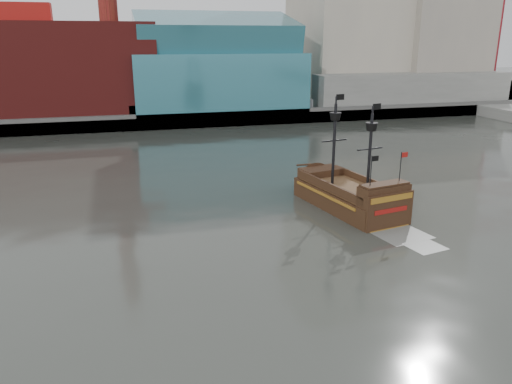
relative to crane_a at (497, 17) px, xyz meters
name	(u,v)px	position (x,y,z in m)	size (l,w,h in m)	color
ground	(296,336)	(-78.63, -82.00, -19.11)	(400.00, 400.00, 0.00)	#2E302A
promenade_far	(153,102)	(-78.63, 10.00, -18.11)	(220.00, 60.00, 2.00)	slate
seawall	(167,121)	(-78.63, -19.50, -17.81)	(220.00, 1.00, 2.60)	#4C4C49
crane_a	(497,17)	(0.00, 0.00, 0.00)	(22.50, 4.00, 32.25)	slate
crane_b	(499,34)	(9.60, 10.00, -3.54)	(19.10, 4.00, 26.25)	slate
pirate_ship	(349,198)	(-67.36, -64.55, -18.15)	(6.74, 14.77, 10.66)	black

